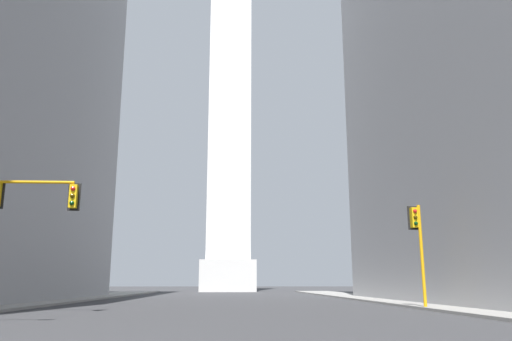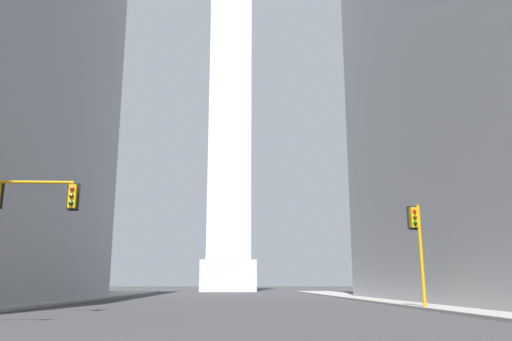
{
  "view_description": "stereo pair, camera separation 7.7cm",
  "coord_description": "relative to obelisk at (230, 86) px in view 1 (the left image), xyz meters",
  "views": [
    {
      "loc": [
        0.44,
        -0.08,
        1.4
      ],
      "look_at": [
        2.97,
        50.92,
        12.92
      ],
      "focal_mm": 35.0,
      "sensor_mm": 36.0,
      "label": 1
    },
    {
      "loc": [
        0.51,
        -0.08,
        1.4
      ],
      "look_at": [
        2.97,
        50.92,
        12.92
      ],
      "focal_mm": 35.0,
      "sensor_mm": 36.0,
      "label": 2
    }
  ],
  "objects": [
    {
      "name": "traffic_light_mid_right",
      "position": [
        10.72,
        -55.95,
        -31.81
      ],
      "size": [
        0.79,
        0.51,
        5.63
      ],
      "color": "orange",
      "rests_on": "ground_plane"
    },
    {
      "name": "sidewalk_right",
      "position": [
        13.03,
        -53.07,
        -35.45
      ],
      "size": [
        5.0,
        99.51,
        0.15
      ],
      "primitive_type": "cube",
      "color": "gray",
      "rests_on": "ground_plane"
    },
    {
      "name": "traffic_light_mid_left",
      "position": [
        -9.49,
        -59.45,
        -30.87
      ],
      "size": [
        4.32,
        0.51,
        6.14
      ],
      "color": "orange",
      "rests_on": "ground_plane"
    },
    {
      "name": "obelisk",
      "position": [
        0.0,
        0.0,
        0.0
      ],
      "size": [
        8.9,
        8.9,
        73.55
      ],
      "color": "silver",
      "rests_on": "ground_plane"
    }
  ]
}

